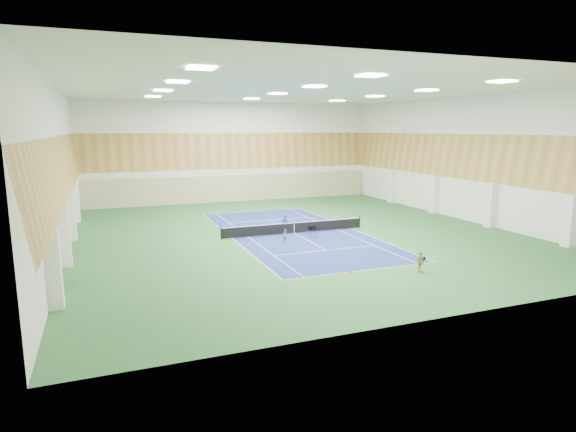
{
  "coord_description": "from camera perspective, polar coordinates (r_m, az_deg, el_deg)",
  "views": [
    {
      "loc": [
        -15.1,
        -37.53,
        8.88
      ],
      "look_at": [
        -1.48,
        -2.35,
        2.0
      ],
      "focal_mm": 30.0,
      "sensor_mm": 36.0,
      "label": 1
    }
  ],
  "objects": [
    {
      "name": "door_left_a",
      "position": [
        30.67,
        -25.81,
        -5.42
      ],
      "size": [
        0.08,
        1.8,
        2.2
      ],
      "primitive_type": "cube",
      "color": "#593319",
      "rests_on": "ground"
    },
    {
      "name": "cone_svc_a",
      "position": [
        34.95,
        -0.51,
        -4.2
      ],
      "size": [
        0.19,
        0.19,
        0.21
      ],
      "primitive_type": "cone",
      "color": "#EF4D0C",
      "rests_on": "ground"
    },
    {
      "name": "cone_base_b",
      "position": [
        30.3,
        7.32,
        -6.55
      ],
      "size": [
        0.22,
        0.22,
        0.25
      ],
      "primitive_type": "cone",
      "color": "orange",
      "rests_on": "ground"
    },
    {
      "name": "door_left_b",
      "position": [
        38.43,
        -24.93,
        -2.32
      ],
      "size": [
        0.08,
        1.8,
        2.2
      ],
      "primitive_type": "cube",
      "color": "#593319",
      "rests_on": "ground"
    },
    {
      "name": "cone_svc_c",
      "position": [
        36.75,
        6.68,
        -3.52
      ],
      "size": [
        0.22,
        0.22,
        0.24
      ],
      "primitive_type": "cone",
      "color": "orange",
      "rests_on": "ground"
    },
    {
      "name": "child_court",
      "position": [
        38.07,
        -0.29,
        -2.34
      ],
      "size": [
        0.57,
        0.47,
        1.05
      ],
      "primitive_type": "imported",
      "rotation": [
        0.0,
        0.0,
        0.16
      ],
      "color": "gray",
      "rests_on": "ground"
    },
    {
      "name": "cone_base_d",
      "position": [
        33.01,
        13.99,
        -5.41
      ],
      "size": [
        0.18,
        0.18,
        0.19
      ],
      "primitive_type": "cone",
      "color": "#E85A0C",
      "rests_on": "ground"
    },
    {
      "name": "cone_base_c",
      "position": [
        32.22,
        11.55,
        -5.68
      ],
      "size": [
        0.19,
        0.19,
        0.21
      ],
      "primitive_type": "cone",
      "color": "#E75F0C",
      "rests_on": "ground"
    },
    {
      "name": "room_shell",
      "position": [
        40.56,
        0.75,
        6.26
      ],
      "size": [
        36.0,
        40.0,
        12.0
      ],
      "primitive_type": null,
      "color": "white",
      "rests_on": "ground"
    },
    {
      "name": "tennis_net",
      "position": [
        41.3,
        0.73,
        -1.3
      ],
      "size": [
        12.8,
        0.1,
        1.1
      ],
      "primitive_type": null,
      "color": "black",
      "rests_on": "ground"
    },
    {
      "name": "wood_cladding",
      "position": [
        40.46,
        0.75,
        9.09
      ],
      "size": [
        36.0,
        40.0,
        8.0
      ],
      "primitive_type": null,
      "color": "tan",
      "rests_on": "room_shell"
    },
    {
      "name": "tennis_balls_scatter",
      "position": [
        41.41,
        0.73,
        -1.98
      ],
      "size": [
        10.57,
        22.77,
        0.07
      ],
      "primitive_type": null,
      "color": "#C0DF26",
      "rests_on": "ground"
    },
    {
      "name": "court_surface",
      "position": [
        41.42,
        0.73,
        -2.04
      ],
      "size": [
        10.97,
        23.77,
        0.01
      ],
      "primitive_type": "cube",
      "color": "navy",
      "rests_on": "ground"
    },
    {
      "name": "back_curtain",
      "position": [
        59.68,
        -6.37,
        3.27
      ],
      "size": [
        35.4,
        0.16,
        3.2
      ],
      "primitive_type": "cube",
      "color": "#C6B793",
      "rests_on": "ground"
    },
    {
      "name": "coach",
      "position": [
        41.67,
        -0.36,
        -0.83
      ],
      "size": [
        0.63,
        0.46,
        1.61
      ],
      "primitive_type": "imported",
      "rotation": [
        0.0,
        0.0,
        3.01
      ],
      "color": "#214699",
      "rests_on": "ground"
    },
    {
      "name": "child_apron",
      "position": [
        31.35,
        15.38,
        -5.25
      ],
      "size": [
        0.83,
        0.54,
        1.31
      ],
      "primitive_type": "imported",
      "rotation": [
        0.0,
        0.0,
        0.32
      ],
      "color": "tan",
      "rests_on": "ground"
    },
    {
      "name": "cone_svc_d",
      "position": [
        37.01,
        9.43,
        -3.53
      ],
      "size": [
        0.18,
        0.18,
        0.2
      ],
      "primitive_type": "cone",
      "color": "#D95F0B",
      "rests_on": "ground"
    },
    {
      "name": "ceiling_light_grid",
      "position": [
        40.57,
        0.77,
        14.63
      ],
      "size": [
        21.4,
        25.4,
        0.06
      ],
      "primitive_type": null,
      "color": "white",
      "rests_on": "room_shell"
    },
    {
      "name": "ground",
      "position": [
        41.42,
        0.73,
        -2.05
      ],
      "size": [
        40.0,
        40.0,
        0.0
      ],
      "primitive_type": "plane",
      "color": "#285F2D",
      "rests_on": "ground"
    },
    {
      "name": "cone_svc_b",
      "position": [
        35.51,
        2.14,
        -3.96
      ],
      "size": [
        0.21,
        0.21,
        0.23
      ],
      "primitive_type": "cone",
      "color": "#D6660B",
      "rests_on": "ground"
    },
    {
      "name": "cone_base_a",
      "position": [
        29.37,
        1.47,
        -7.07
      ],
      "size": [
        0.18,
        0.18,
        0.19
      ],
      "primitive_type": "cone",
      "color": "orange",
      "rests_on": "ground"
    },
    {
      "name": "ball_cart",
      "position": [
        39.89,
        2.92,
        -1.86
      ],
      "size": [
        0.59,
        0.59,
        0.92
      ],
      "primitive_type": null,
      "rotation": [
        0.0,
        0.0,
        0.12
      ],
      "color": "black",
      "rests_on": "ground"
    }
  ]
}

